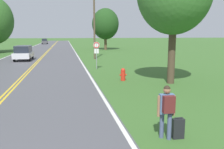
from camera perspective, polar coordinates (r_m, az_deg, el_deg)
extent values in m
cylinder|color=#475175|center=(7.87, 11.87, -11.86)|extent=(0.14, 0.14, 0.83)
cylinder|color=#475175|center=(7.80, 13.63, -12.12)|extent=(0.14, 0.14, 0.83)
cube|color=#4C6B93|center=(7.60, 12.95, -6.88)|extent=(0.45, 0.20, 0.62)
sphere|color=#936647|center=(7.49, 13.08, -3.67)|extent=(0.23, 0.23, 0.23)
sphere|color=#2D2319|center=(7.48, 13.09, -3.38)|extent=(0.21, 0.21, 0.21)
cylinder|color=#936647|center=(7.52, 11.18, -7.47)|extent=(0.09, 0.09, 0.66)
cylinder|color=#936647|center=(7.71, 14.65, -7.18)|extent=(0.09, 0.09, 0.66)
cube|color=#561E1E|center=(7.43, 13.51, -7.03)|extent=(0.36, 0.18, 0.52)
cube|color=black|center=(7.97, 15.61, -12.43)|extent=(0.38, 0.18, 0.65)
cylinder|color=black|center=(7.85, 15.73, -9.96)|extent=(0.26, 0.03, 0.02)
cylinder|color=red|center=(16.91, 2.67, -0.34)|extent=(0.33, 0.33, 0.67)
sphere|color=red|center=(16.85, 2.68, 1.00)|extent=(0.31, 0.31, 0.31)
cylinder|color=red|center=(16.95, 3.34, -0.07)|extent=(0.08, 0.11, 0.11)
cylinder|color=red|center=(16.85, 2.00, -0.12)|extent=(0.08, 0.11, 0.11)
cylinder|color=gray|center=(22.37, -3.74, 4.48)|extent=(0.07, 0.07, 2.51)
cylinder|color=white|center=(22.28, -3.76, 7.06)|extent=(0.60, 0.02, 0.60)
torus|color=red|center=(22.27, -3.76, 7.05)|extent=(0.55, 0.07, 0.55)
cube|color=white|center=(22.31, -3.75, 5.65)|extent=(0.44, 0.02, 0.44)
cylinder|color=brown|center=(31.68, -4.28, 12.37)|extent=(0.24, 0.24, 9.55)
cylinder|color=#473828|center=(16.25, 14.16, 4.79)|extent=(0.48, 0.48, 3.95)
cylinder|color=brown|center=(50.65, -1.57, 7.69)|extent=(0.56, 0.56, 3.02)
ellipsoid|color=#1E4219|center=(50.67, -1.59, 12.08)|extent=(5.58, 5.58, 6.42)
cylinder|color=black|center=(33.81, -21.54, 4.12)|extent=(0.20, 0.78, 0.78)
cylinder|color=black|center=(33.55, -18.60, 4.25)|extent=(0.20, 0.78, 0.78)
cylinder|color=black|center=(30.94, -22.48, 3.60)|extent=(0.20, 0.78, 0.78)
cylinder|color=black|center=(30.65, -19.27, 3.74)|extent=(0.20, 0.78, 0.78)
cube|color=silver|center=(32.20, -20.49, 4.46)|extent=(1.95, 4.74, 0.66)
cube|color=#1E232D|center=(32.15, -20.57, 5.78)|extent=(1.72, 3.32, 0.82)
cylinder|color=black|center=(85.21, -16.35, 7.33)|extent=(0.21, 0.68, 0.68)
cylinder|color=black|center=(85.11, -15.27, 7.37)|extent=(0.21, 0.68, 0.68)
cylinder|color=black|center=(82.62, -16.48, 7.26)|extent=(0.21, 0.68, 0.68)
cylinder|color=black|center=(82.51, -15.38, 7.31)|extent=(0.21, 0.68, 0.68)
cube|color=#47474C|center=(83.85, -15.88, 7.55)|extent=(1.83, 4.21, 0.76)
cube|color=#1E232D|center=(83.83, -15.90, 8.06)|extent=(1.60, 2.95, 0.73)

